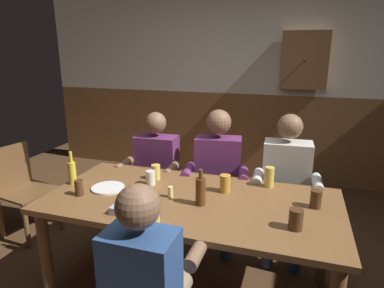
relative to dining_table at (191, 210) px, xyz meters
The scene contains 23 objects.
ground_plane 0.69m from the dining_table, 90.00° to the left, with size 7.15×7.15×0.00m, color #4C331E.
back_wall_upper 2.83m from the dining_table, 90.00° to the left, with size 5.96×0.12×1.45m, color beige.
back_wall_wainscot 2.55m from the dining_table, 90.00° to the left, with size 5.96×0.12×1.18m, color brown.
dining_table is the anchor object (origin of this frame).
person_0 0.94m from the dining_table, 130.27° to the left, with size 0.55×0.55×1.20m.
person_1 0.74m from the dining_table, 89.26° to the left, with size 0.59×0.56×1.26m.
person_2 0.96m from the dining_table, 50.17° to the left, with size 0.55×0.53×1.26m.
person_3 0.73m from the dining_table, 89.93° to the right, with size 0.50×0.52×1.19m.
chair_empty_near_right 1.87m from the dining_table, behind, with size 0.51×0.51×0.88m.
table_candle 0.20m from the dining_table, 168.41° to the right, with size 0.04×0.04×0.08m, color #F9E08C.
condiment_caddy 0.51m from the dining_table, 134.76° to the right, with size 0.14×0.10×0.05m, color #B2B7BC.
plate_0 0.65m from the dining_table, behind, with size 0.24×0.24×0.01m, color white.
bottle_0 0.23m from the dining_table, 40.40° to the right, with size 0.07×0.07×0.25m.
bottle_1 0.97m from the dining_table, behind, with size 0.06×0.06×0.26m.
pint_glass_0 0.48m from the dining_table, 146.37° to the left, with size 0.07×0.07×0.12m, color #E5C64C.
pint_glass_1 0.45m from the dining_table, 103.45° to the right, with size 0.06×0.06×0.15m, color #E5C64C.
pint_glass_2 0.84m from the dining_table, ahead, with size 0.07×0.07×0.12m, color #4C2D19.
pint_glass_3 0.65m from the dining_table, 36.88° to the left, with size 0.07×0.07×0.16m, color #E5C64C.
pint_glass_4 0.75m from the dining_table, 16.79° to the right, with size 0.08×0.08×0.12m, color #4C2D19.
pint_glass_5 0.42m from the dining_table, 159.77° to the left, with size 0.07×0.07×0.11m, color white.
pint_glass_6 0.31m from the dining_table, 41.57° to the left, with size 0.08×0.08×0.13m, color gold.
pint_glass_7 0.81m from the dining_table, 165.83° to the right, with size 0.06×0.06×0.11m, color #4C2D19.
wall_dart_cabinet 2.69m from the dining_table, 74.17° to the left, with size 0.56×0.15×0.70m.
Camera 1 is at (0.66, -2.17, 1.78)m, focal length 31.45 mm.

